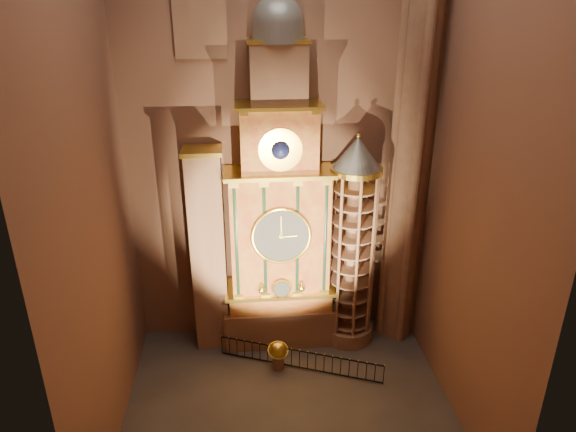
{
  "coord_description": "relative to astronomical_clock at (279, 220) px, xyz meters",
  "views": [
    {
      "loc": [
        -1.67,
        -17.09,
        16.29
      ],
      "look_at": [
        0.22,
        3.0,
        7.69
      ],
      "focal_mm": 32.0,
      "sensor_mm": 36.0,
      "label": 1
    }
  ],
  "objects": [
    {
      "name": "wall_back",
      "position": [
        0.0,
        1.04,
        4.32
      ],
      "size": [
        22.0,
        0.0,
        22.0
      ],
      "primitive_type": "plane",
      "rotation": [
        1.57,
        0.0,
        0.0
      ],
      "color": "brown",
      "rests_on": "floor"
    },
    {
      "name": "wall_left",
      "position": [
        -7.0,
        -4.96,
        4.32
      ],
      "size": [
        0.0,
        22.0,
        22.0
      ],
      "primitive_type": "plane",
      "rotation": [
        1.57,
        0.0,
        1.57
      ],
      "color": "brown",
      "rests_on": "floor"
    },
    {
      "name": "wall_right",
      "position": [
        7.0,
        -4.96,
        4.32
      ],
      "size": [
        0.0,
        22.0,
        22.0
      ],
      "primitive_type": "plane",
      "rotation": [
        1.57,
        0.0,
        -1.57
      ],
      "color": "brown",
      "rests_on": "floor"
    },
    {
      "name": "celestial_globe",
      "position": [
        -0.29,
        -2.39,
        -5.82
      ],
      "size": [
        1.07,
        1.02,
        1.44
      ],
      "color": "#8C634C",
      "rests_on": "floor"
    },
    {
      "name": "gothic_pier",
      "position": [
        6.1,
        0.04,
        4.32
      ],
      "size": [
        2.04,
        2.04,
        22.0
      ],
      "color": "#8C634C",
      "rests_on": "floor"
    },
    {
      "name": "stair_turret",
      "position": [
        3.5,
        -0.26,
        -1.41
      ],
      "size": [
        2.5,
        2.5,
        10.8
      ],
      "color": "#8C634C",
      "rests_on": "floor"
    },
    {
      "name": "iron_railing",
      "position": [
        0.71,
        -2.56,
        -6.13
      ],
      "size": [
        7.38,
        2.93,
        1.01
      ],
      "color": "black",
      "rests_on": "floor"
    },
    {
      "name": "portrait_tower",
      "position": [
        -3.4,
        0.02,
        -1.53
      ],
      "size": [
        1.8,
        1.6,
        10.2
      ],
      "color": "#8C634C",
      "rests_on": "floor"
    },
    {
      "name": "astronomical_clock",
      "position": [
        0.0,
        0.0,
        0.0
      ],
      "size": [
        5.6,
        2.41,
        16.7
      ],
      "color": "#8C634C",
      "rests_on": "floor"
    },
    {
      "name": "floor",
      "position": [
        0.0,
        -4.96,
        -6.68
      ],
      "size": [
        14.0,
        14.0,
        0.0
      ],
      "primitive_type": "plane",
      "color": "#383330",
      "rests_on": "ground"
    }
  ]
}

